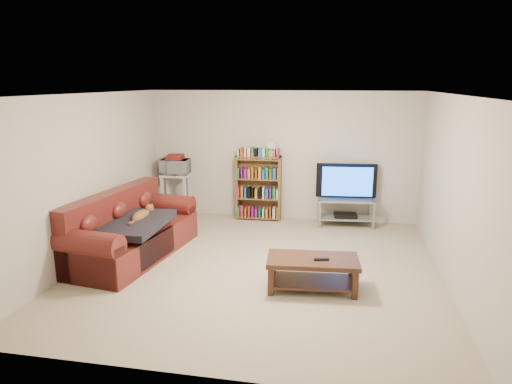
% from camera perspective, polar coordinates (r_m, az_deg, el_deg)
% --- Properties ---
extents(floor, '(5.00, 5.00, 0.00)m').
position_cam_1_polar(floor, '(6.53, 0.22, -9.42)').
color(floor, '#C0AF8F').
rests_on(floor, ground).
extents(ceiling, '(5.00, 5.00, 0.00)m').
position_cam_1_polar(ceiling, '(6.01, 0.24, 12.13)').
color(ceiling, white).
rests_on(ceiling, ground).
extents(wall_back, '(5.00, 0.00, 5.00)m').
position_cam_1_polar(wall_back, '(8.59, 3.26, 4.53)').
color(wall_back, beige).
rests_on(wall_back, ground).
extents(wall_front, '(5.00, 0.00, 5.00)m').
position_cam_1_polar(wall_front, '(3.83, -6.61, -7.26)').
color(wall_front, beige).
rests_on(wall_front, ground).
extents(wall_left, '(0.00, 5.00, 5.00)m').
position_cam_1_polar(wall_left, '(7.05, -20.21, 1.68)').
color(wall_left, beige).
rests_on(wall_left, ground).
extents(wall_right, '(0.00, 5.00, 5.00)m').
position_cam_1_polar(wall_right, '(6.23, 23.48, -0.11)').
color(wall_right, beige).
rests_on(wall_right, ground).
extents(sofa, '(1.28, 2.38, 0.97)m').
position_cam_1_polar(sofa, '(7.11, -15.61, -5.10)').
color(sofa, '#5D1B17').
rests_on(sofa, floor).
extents(blanket, '(0.94, 1.18, 0.19)m').
position_cam_1_polar(blanket, '(6.82, -15.12, -3.87)').
color(blanket, black).
rests_on(blanket, sofa).
extents(cat, '(0.33, 0.65, 0.19)m').
position_cam_1_polar(cat, '(6.96, -14.22, -2.93)').
color(cat, brown).
rests_on(cat, sofa).
extents(coffee_table, '(1.18, 0.66, 0.41)m').
position_cam_1_polar(coffee_table, '(5.84, 7.09, -9.35)').
color(coffee_table, '#3E2215').
rests_on(coffee_table, floor).
extents(remote, '(0.19, 0.09, 0.02)m').
position_cam_1_polar(remote, '(5.74, 8.18, -8.32)').
color(remote, black).
rests_on(remote, coffee_table).
extents(tv_stand, '(1.04, 0.54, 0.50)m').
position_cam_1_polar(tv_stand, '(8.42, 11.14, -1.89)').
color(tv_stand, '#999EA3').
rests_on(tv_stand, floor).
extents(television, '(1.09, 0.24, 0.62)m').
position_cam_1_polar(television, '(8.31, 11.29, 1.26)').
color(television, black).
rests_on(television, tv_stand).
extents(dvd_player, '(0.43, 0.32, 0.06)m').
position_cam_1_polar(dvd_player, '(8.46, 11.09, -2.87)').
color(dvd_player, black).
rests_on(dvd_player, tv_stand).
extents(bookshelf, '(0.85, 0.28, 1.22)m').
position_cam_1_polar(bookshelf, '(8.57, 0.33, 0.64)').
color(bookshelf, brown).
rests_on(bookshelf, floor).
extents(shelf_clutter, '(0.62, 0.20, 0.28)m').
position_cam_1_polar(shelf_clutter, '(8.43, 1.01, 5.25)').
color(shelf_clutter, silver).
rests_on(shelf_clutter, bookshelf).
extents(microwave_stand, '(0.53, 0.39, 0.84)m').
position_cam_1_polar(microwave_stand, '(8.90, -9.96, 0.31)').
color(microwave_stand, silver).
rests_on(microwave_stand, floor).
extents(microwave, '(0.52, 0.36, 0.29)m').
position_cam_1_polar(microwave, '(8.81, -10.08, 3.13)').
color(microwave, silver).
rests_on(microwave, microwave_stand).
extents(game_boxes, '(0.31, 0.27, 0.05)m').
position_cam_1_polar(game_boxes, '(8.78, -10.12, 4.20)').
color(game_boxes, maroon).
rests_on(game_boxes, microwave).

